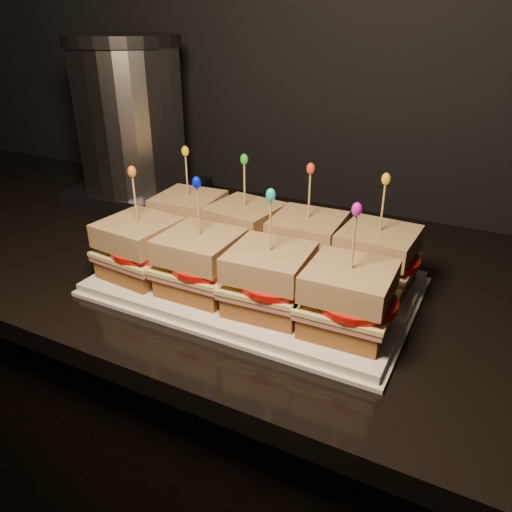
% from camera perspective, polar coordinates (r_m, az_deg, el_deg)
% --- Properties ---
extents(cabinet, '(2.43, 0.61, 0.84)m').
position_cam_1_polar(cabinet, '(1.15, -3.83, -20.06)').
color(cabinet, black).
rests_on(cabinet, ground).
extents(granite_slab, '(2.47, 0.65, 0.03)m').
position_cam_1_polar(granite_slab, '(0.89, -4.64, -0.28)').
color(granite_slab, black).
rests_on(granite_slab, cabinet).
extents(platter, '(0.45, 0.28, 0.02)m').
position_cam_1_polar(platter, '(0.76, 0.00, -3.13)').
color(platter, white).
rests_on(platter, granite_slab).
extents(platter_rim, '(0.47, 0.29, 0.01)m').
position_cam_1_polar(platter_rim, '(0.76, 0.00, -3.52)').
color(platter_rim, white).
rests_on(platter_rim, granite_slab).
extents(sandwich_0_bread_bot, '(0.11, 0.11, 0.03)m').
position_cam_1_polar(sandwich_0_bread_bot, '(0.87, -7.50, 2.45)').
color(sandwich_0_bread_bot, brown).
rests_on(sandwich_0_bread_bot, platter).
extents(sandwich_0_ham, '(0.12, 0.11, 0.01)m').
position_cam_1_polar(sandwich_0_ham, '(0.87, -7.57, 3.53)').
color(sandwich_0_ham, '#C26766').
rests_on(sandwich_0_ham, sandwich_0_bread_bot).
extents(sandwich_0_cheese, '(0.12, 0.12, 0.01)m').
position_cam_1_polar(sandwich_0_cheese, '(0.87, -7.59, 3.95)').
color(sandwich_0_cheese, '#E9E18B').
rests_on(sandwich_0_cheese, sandwich_0_ham).
extents(sandwich_0_tomato, '(0.10, 0.10, 0.01)m').
position_cam_1_polar(sandwich_0_tomato, '(0.85, -7.18, 4.15)').
color(sandwich_0_tomato, red).
rests_on(sandwich_0_tomato, sandwich_0_cheese).
extents(sandwich_0_bread_top, '(0.11, 0.11, 0.03)m').
position_cam_1_polar(sandwich_0_bread_top, '(0.85, -7.71, 5.78)').
color(sandwich_0_bread_top, brown).
rests_on(sandwich_0_bread_top, sandwich_0_tomato).
extents(sandwich_0_pick, '(0.00, 0.00, 0.09)m').
position_cam_1_polar(sandwich_0_pick, '(0.84, -7.90, 8.81)').
color(sandwich_0_pick, tan).
rests_on(sandwich_0_pick, sandwich_0_bread_top).
extents(sandwich_0_frill, '(0.01, 0.01, 0.02)m').
position_cam_1_polar(sandwich_0_frill, '(0.83, -8.09, 11.78)').
color(sandwich_0_frill, yellow).
rests_on(sandwich_0_frill, sandwich_0_pick).
extents(sandwich_1_bread_bot, '(0.11, 0.11, 0.03)m').
position_cam_1_polar(sandwich_1_bread_bot, '(0.82, -1.25, 1.08)').
color(sandwich_1_bread_bot, brown).
rests_on(sandwich_1_bread_bot, platter).
extents(sandwich_1_ham, '(0.12, 0.12, 0.01)m').
position_cam_1_polar(sandwich_1_ham, '(0.81, -1.26, 2.21)').
color(sandwich_1_ham, '#C26766').
rests_on(sandwich_1_ham, sandwich_1_bread_bot).
extents(sandwich_1_cheese, '(0.12, 0.12, 0.01)m').
position_cam_1_polar(sandwich_1_cheese, '(0.81, -1.27, 2.67)').
color(sandwich_1_cheese, '#E9E18B').
rests_on(sandwich_1_cheese, sandwich_1_ham).
extents(sandwich_1_tomato, '(0.10, 0.10, 0.01)m').
position_cam_1_polar(sandwich_1_tomato, '(0.80, -0.72, 2.85)').
color(sandwich_1_tomato, red).
rests_on(sandwich_1_tomato, sandwich_1_cheese).
extents(sandwich_1_bread_top, '(0.11, 0.11, 0.03)m').
position_cam_1_polar(sandwich_1_bread_top, '(0.80, -1.29, 4.59)').
color(sandwich_1_bread_top, brown).
rests_on(sandwich_1_bread_top, sandwich_1_tomato).
extents(sandwich_1_pick, '(0.00, 0.00, 0.09)m').
position_cam_1_polar(sandwich_1_pick, '(0.78, -1.32, 7.81)').
color(sandwich_1_pick, tan).
rests_on(sandwich_1_pick, sandwich_1_bread_top).
extents(sandwich_1_frill, '(0.01, 0.01, 0.02)m').
position_cam_1_polar(sandwich_1_frill, '(0.77, -1.36, 10.99)').
color(sandwich_1_frill, green).
rests_on(sandwich_1_frill, sandwich_1_pick).
extents(sandwich_2_bread_bot, '(0.10, 0.10, 0.03)m').
position_cam_1_polar(sandwich_2_bread_bot, '(0.78, 5.75, -0.48)').
color(sandwich_2_bread_bot, brown).
rests_on(sandwich_2_bread_bot, platter).
extents(sandwich_2_ham, '(0.11, 0.11, 0.01)m').
position_cam_1_polar(sandwich_2_ham, '(0.77, 5.80, 0.71)').
color(sandwich_2_ham, '#C26766').
rests_on(sandwich_2_ham, sandwich_2_bread_bot).
extents(sandwich_2_cheese, '(0.12, 0.11, 0.01)m').
position_cam_1_polar(sandwich_2_cheese, '(0.77, 5.83, 1.18)').
color(sandwich_2_cheese, '#E9E18B').
rests_on(sandwich_2_cheese, sandwich_2_ham).
extents(sandwich_2_tomato, '(0.10, 0.10, 0.01)m').
position_cam_1_polar(sandwich_2_tomato, '(0.76, 6.52, 1.35)').
color(sandwich_2_tomato, red).
rests_on(sandwich_2_tomato, sandwich_2_cheese).
extents(sandwich_2_bread_top, '(0.11, 0.11, 0.03)m').
position_cam_1_polar(sandwich_2_bread_top, '(0.76, 5.93, 3.19)').
color(sandwich_2_bread_top, brown).
rests_on(sandwich_2_bread_top, sandwich_2_tomato).
extents(sandwich_2_pick, '(0.00, 0.00, 0.09)m').
position_cam_1_polar(sandwich_2_pick, '(0.74, 6.09, 6.57)').
color(sandwich_2_pick, tan).
rests_on(sandwich_2_pick, sandwich_2_bread_top).
extents(sandwich_2_frill, '(0.01, 0.01, 0.02)m').
position_cam_1_polar(sandwich_2_frill, '(0.73, 6.26, 9.91)').
color(sandwich_2_frill, red).
rests_on(sandwich_2_frill, sandwich_2_pick).
extents(sandwich_3_bread_bot, '(0.10, 0.10, 0.03)m').
position_cam_1_polar(sandwich_3_bread_bot, '(0.75, 13.40, -2.16)').
color(sandwich_3_bread_bot, brown).
rests_on(sandwich_3_bread_bot, platter).
extents(sandwich_3_ham, '(0.11, 0.11, 0.01)m').
position_cam_1_polar(sandwich_3_ham, '(0.74, 13.54, -0.95)').
color(sandwich_3_ham, '#C26766').
rests_on(sandwich_3_ham, sandwich_3_bread_bot).
extents(sandwich_3_cheese, '(0.12, 0.11, 0.01)m').
position_cam_1_polar(sandwich_3_cheese, '(0.74, 13.59, -0.47)').
color(sandwich_3_cheese, '#E9E18B').
rests_on(sandwich_3_cheese, sandwich_3_ham).
extents(sandwich_3_tomato, '(0.10, 0.10, 0.01)m').
position_cam_1_polar(sandwich_3_tomato, '(0.73, 14.43, -0.32)').
color(sandwich_3_tomato, red).
rests_on(sandwich_3_tomato, sandwich_3_cheese).
extents(sandwich_3_bread_top, '(0.11, 0.11, 0.03)m').
position_cam_1_polar(sandwich_3_bread_top, '(0.73, 13.83, 1.60)').
color(sandwich_3_bread_top, brown).
rests_on(sandwich_3_bread_top, sandwich_3_tomato).
extents(sandwich_3_pick, '(0.00, 0.00, 0.09)m').
position_cam_1_polar(sandwich_3_pick, '(0.71, 14.23, 5.07)').
color(sandwich_3_pick, tan).
rests_on(sandwich_3_pick, sandwich_3_bread_top).
extents(sandwich_3_frill, '(0.01, 0.01, 0.02)m').
position_cam_1_polar(sandwich_3_frill, '(0.70, 14.63, 8.52)').
color(sandwich_3_frill, '#F0A914').
rests_on(sandwich_3_frill, sandwich_3_pick).
extents(sandwich_4_bread_bot, '(0.11, 0.11, 0.03)m').
position_cam_1_polar(sandwich_4_bread_bot, '(0.78, -12.87, -0.97)').
color(sandwich_4_bread_bot, brown).
rests_on(sandwich_4_bread_bot, platter).
extents(sandwich_4_ham, '(0.12, 0.11, 0.01)m').
position_cam_1_polar(sandwich_4_ham, '(0.77, -13.00, 0.20)').
color(sandwich_4_ham, '#C26766').
rests_on(sandwich_4_ham, sandwich_4_bread_bot).
extents(sandwich_4_cheese, '(0.12, 0.12, 0.01)m').
position_cam_1_polar(sandwich_4_cheese, '(0.77, -13.05, 0.67)').
color(sandwich_4_cheese, '#E9E18B').
rests_on(sandwich_4_cheese, sandwich_4_ham).
extents(sandwich_4_tomato, '(0.10, 0.10, 0.01)m').
position_cam_1_polar(sandwich_4_tomato, '(0.76, -12.70, 0.84)').
color(sandwich_4_tomato, red).
rests_on(sandwich_4_tomato, sandwich_4_cheese).
extents(sandwich_4_bread_top, '(0.11, 0.11, 0.03)m').
position_cam_1_polar(sandwich_4_bread_top, '(0.76, -13.27, 2.67)').
color(sandwich_4_bread_top, brown).
rests_on(sandwich_4_bread_top, sandwich_4_tomato).
extents(sandwich_4_pick, '(0.00, 0.00, 0.09)m').
position_cam_1_polar(sandwich_4_pick, '(0.74, -13.64, 6.02)').
color(sandwich_4_pick, tan).
rests_on(sandwich_4_pick, sandwich_4_bread_top).
extents(sandwich_4_frill, '(0.01, 0.01, 0.02)m').
position_cam_1_polar(sandwich_4_frill, '(0.73, -14.01, 9.34)').
color(sandwich_4_frill, orange).
rests_on(sandwich_4_frill, sandwich_4_pick).
extents(sandwich_5_bread_bot, '(0.10, 0.10, 0.03)m').
position_cam_1_polar(sandwich_5_bread_bot, '(0.72, -6.22, -2.79)').
color(sandwich_5_bread_bot, brown).
rests_on(sandwich_5_bread_bot, platter).
extents(sandwich_5_ham, '(0.11, 0.11, 0.01)m').
position_cam_1_polar(sandwich_5_ham, '(0.71, -6.28, -1.53)').
color(sandwich_5_ham, '#C26766').
rests_on(sandwich_5_ham, sandwich_5_bread_bot).
extents(sandwich_5_cheese, '(0.11, 0.11, 0.01)m').
position_cam_1_polar(sandwich_5_cheese, '(0.71, -6.31, -1.03)').
color(sandwich_5_cheese, '#E9E18B').
rests_on(sandwich_5_cheese, sandwich_5_ham).
extents(sandwich_5_tomato, '(0.10, 0.10, 0.01)m').
position_cam_1_polar(sandwich_5_tomato, '(0.70, -5.79, -0.89)').
color(sandwich_5_tomato, red).
rests_on(sandwich_5_tomato, sandwich_5_cheese).
extents(sandwich_5_bread_top, '(0.10, 0.10, 0.03)m').
position_cam_1_polar(sandwich_5_bread_top, '(0.70, -6.43, 1.11)').
color(sandwich_5_bread_top, brown).
rests_on(sandwich_5_bread_top, sandwich_5_tomato).
extents(sandwich_5_pick, '(0.00, 0.00, 0.09)m').
position_cam_1_polar(sandwich_5_pick, '(0.68, -6.62, 4.73)').
color(sandwich_5_pick, tan).
rests_on(sandwich_5_pick, sandwich_5_bread_top).
extents(sandwich_5_frill, '(0.01, 0.01, 0.02)m').
position_cam_1_polar(sandwich_5_frill, '(0.66, -6.82, 8.34)').
color(sandwich_5_frill, '#020FE3').
rests_on(sandwich_5_frill, sandwich_5_pick).
extents(sandwich_6_bread_bot, '(0.11, 0.11, 0.03)m').
position_cam_1_polar(sandwich_6_bread_bot, '(0.68, 1.53, -4.85)').
color(sandwich_6_bread_bot, brown).
rests_on(sandwich_6_bread_bot, platter).
extents(sandwich_6_ham, '(0.12, 0.11, 0.01)m').
position_cam_1_polar(sandwich_6_ham, '(0.67, 1.55, -3.53)').
color(sandwich_6_ham, '#C26766').
rests_on(sandwich_6_ham, sandwich_6_bread_bot).
extents(sandwich_6_cheese, '(0.12, 0.12, 0.01)m').
position_cam_1_polar(sandwich_6_cheese, '(0.66, 1.56, -3.00)').
color(sandwich_6_cheese, '#E9E18B').
rests_on(sandwich_6_cheese, sandwich_6_ham).
extents(sandwich_6_tomato, '(0.10, 0.10, 0.01)m').
position_cam_1_polar(sandwich_6_tomato, '(0.65, 2.28, -2.89)').
color(sandwich_6_tomato, red).
rests_on(sandwich_6_tomato, sandwich_6_cheese).
extents(sandwich_6_bread_top, '(0.11, 0.11, 0.03)m').
position_cam_1_polar(sandwich_6_bread_top, '(0.65, 1.59, -0.74)').
color(sandwich_6_bread_top, brown).
rests_on(sandwich_6_bread_top, sandwich_6_tomato).
extents(sandwich_6_pick, '(0.00, 0.00, 0.09)m').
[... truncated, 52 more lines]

